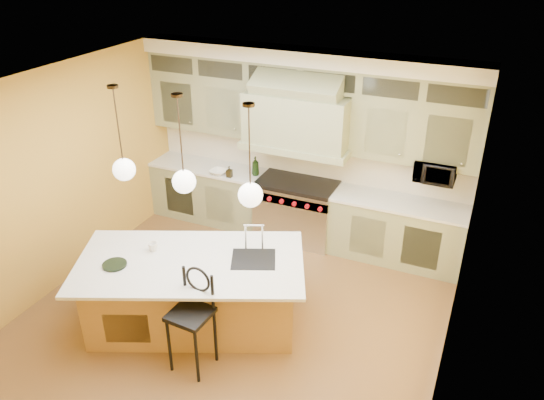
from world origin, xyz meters
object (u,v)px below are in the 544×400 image
at_px(counter_stool, 192,314).
at_px(microwave, 435,171).
at_px(kitchen_island, 194,290).
at_px(range, 296,210).

height_order(counter_stool, microwave, microwave).
relative_size(kitchen_island, microwave, 5.47).
height_order(kitchen_island, counter_stool, kitchen_island).
bearing_deg(microwave, kitchen_island, -133.16).
bearing_deg(range, counter_stool, -90.33).
distance_m(kitchen_island, counter_stool, 0.76).
bearing_deg(microwave, range, -176.88).
height_order(range, counter_stool, counter_stool).
bearing_deg(kitchen_island, counter_stool, -81.90).
xyz_separation_m(range, counter_stool, (-0.02, -3.01, 0.20)).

